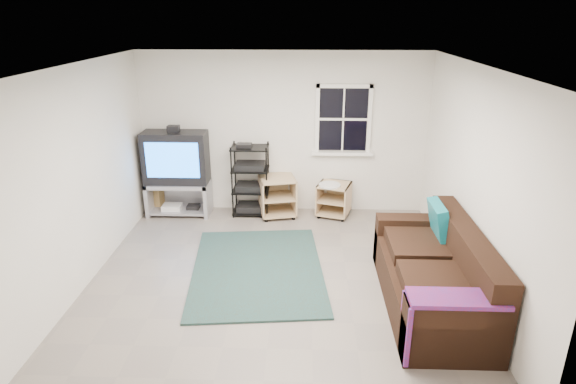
{
  "coord_description": "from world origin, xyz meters",
  "views": [
    {
      "loc": [
        0.35,
        -5.27,
        3.15
      ],
      "look_at": [
        0.14,
        0.4,
        1.01
      ],
      "focal_mm": 30.0,
      "sensor_mm": 36.0,
      "label": 1
    }
  ],
  "objects_px": {
    "tv_unit": "(177,166)",
    "side_table_right": "(334,197)",
    "av_rack": "(251,184)",
    "side_table_left": "(277,194)",
    "sofa": "(435,277)"
  },
  "relations": [
    {
      "from": "tv_unit",
      "to": "side_table_right",
      "type": "relative_size",
      "value": 2.41
    },
    {
      "from": "av_rack",
      "to": "side_table_right",
      "type": "relative_size",
      "value": 1.92
    },
    {
      "from": "tv_unit",
      "to": "side_table_left",
      "type": "height_order",
      "value": "tv_unit"
    },
    {
      "from": "tv_unit",
      "to": "av_rack",
      "type": "distance_m",
      "value": 1.22
    },
    {
      "from": "av_rack",
      "to": "sofa",
      "type": "height_order",
      "value": "av_rack"
    },
    {
      "from": "tv_unit",
      "to": "side_table_left",
      "type": "relative_size",
      "value": 2.24
    },
    {
      "from": "side_table_left",
      "to": "side_table_right",
      "type": "relative_size",
      "value": 1.08
    },
    {
      "from": "tv_unit",
      "to": "side_table_left",
      "type": "bearing_deg",
      "value": 0.74
    },
    {
      "from": "sofa",
      "to": "side_table_right",
      "type": "bearing_deg",
      "value": 111.22
    },
    {
      "from": "side_table_left",
      "to": "side_table_right",
      "type": "xyz_separation_m",
      "value": [
        0.93,
        0.01,
        -0.03
      ]
    },
    {
      "from": "side_table_right",
      "to": "sofa",
      "type": "xyz_separation_m",
      "value": [
        1.0,
        -2.56,
        0.04
      ]
    },
    {
      "from": "av_rack",
      "to": "side_table_right",
      "type": "height_order",
      "value": "av_rack"
    },
    {
      "from": "side_table_left",
      "to": "av_rack",
      "type": "bearing_deg",
      "value": 177.47
    },
    {
      "from": "side_table_left",
      "to": "sofa",
      "type": "xyz_separation_m",
      "value": [
        1.93,
        -2.55,
        0.01
      ]
    },
    {
      "from": "tv_unit",
      "to": "sofa",
      "type": "xyz_separation_m",
      "value": [
        3.53,
        -2.53,
        -0.46
      ]
    }
  ]
}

